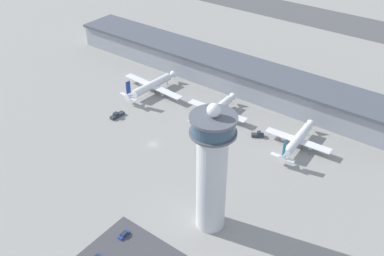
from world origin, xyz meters
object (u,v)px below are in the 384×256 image
at_px(airplane_gate_alpha, 152,86).
at_px(control_tower, 212,169).
at_px(airplane_gate_bravo, 216,110).
at_px(car_green_van, 124,235).
at_px(service_truck_fuel, 117,115).
at_px(service_truck_catering, 214,142).
at_px(airplane_gate_charlie, 297,140).
at_px(service_truck_baggage, 258,135).

bearing_deg(airplane_gate_alpha, control_tower, -36.49).
relative_size(control_tower, airplane_gate_bravo, 1.51).
bearing_deg(car_green_van, service_truck_fuel, 136.89).
height_order(service_truck_fuel, car_green_van, service_truck_fuel).
distance_m(control_tower, service_truck_catering, 55.00).
height_order(airplane_gate_charlie, service_truck_fuel, airplane_gate_charlie).
relative_size(control_tower, airplane_gate_charlie, 1.52).
relative_size(airplane_gate_charlie, car_green_van, 7.28).
bearing_deg(service_truck_catering, car_green_van, -85.01).
xyz_separation_m(airplane_gate_charlie, service_truck_fuel, (-83.49, -30.94, -3.01)).
bearing_deg(airplane_gate_bravo, control_tower, -57.43).
xyz_separation_m(control_tower, car_green_van, (-20.97, -23.35, -25.41)).
bearing_deg(control_tower, car_green_van, -131.93).
bearing_deg(control_tower, service_truck_fuel, 158.70).
xyz_separation_m(control_tower, airplane_gate_alpha, (-81.23, 60.07, -21.68)).
distance_m(service_truck_catering, service_truck_baggage, 21.79).
relative_size(service_truck_catering, service_truck_fuel, 0.75).
height_order(airplane_gate_alpha, service_truck_baggage, airplane_gate_alpha).
relative_size(control_tower, airplane_gate_alpha, 1.24).
xyz_separation_m(airplane_gate_bravo, service_truck_catering, (12.17, -19.60, -3.08)).
height_order(airplane_gate_bravo, airplane_gate_charlie, airplane_gate_bravo).
xyz_separation_m(airplane_gate_charlie, car_green_van, (-25.78, -84.97, -3.41)).
relative_size(service_truck_fuel, car_green_van, 1.75).
xyz_separation_m(airplane_gate_alpha, service_truck_baggage, (67.85, -1.66, -3.30)).
distance_m(control_tower, airplane_gate_alpha, 103.33).
distance_m(airplane_gate_charlie, car_green_van, 88.86).
xyz_separation_m(airplane_gate_alpha, airplane_gate_bravo, (42.46, 0.62, -0.31)).
bearing_deg(control_tower, service_truck_baggage, 102.90).
bearing_deg(car_green_van, control_tower, 48.07).
height_order(control_tower, car_green_van, control_tower).
xyz_separation_m(control_tower, airplane_gate_charlie, (4.81, 61.63, -22.00)).
bearing_deg(airplane_gate_alpha, car_green_van, -54.16).
bearing_deg(control_tower, airplane_gate_bravo, 122.57).
distance_m(service_truck_catering, service_truck_fuel, 53.12).
distance_m(control_tower, airplane_gate_charlie, 65.61).
relative_size(airplane_gate_alpha, service_truck_baggage, 6.84).
xyz_separation_m(service_truck_catering, car_green_van, (5.63, -64.44, -0.34)).
height_order(airplane_gate_alpha, service_truck_fuel, airplane_gate_alpha).
relative_size(airplane_gate_charlie, service_truck_fuel, 4.15).
bearing_deg(car_green_van, airplane_gate_charlie, 73.12).
relative_size(control_tower, service_truck_baggage, 8.51).
height_order(airplane_gate_alpha, airplane_gate_charlie, airplane_gate_alpha).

